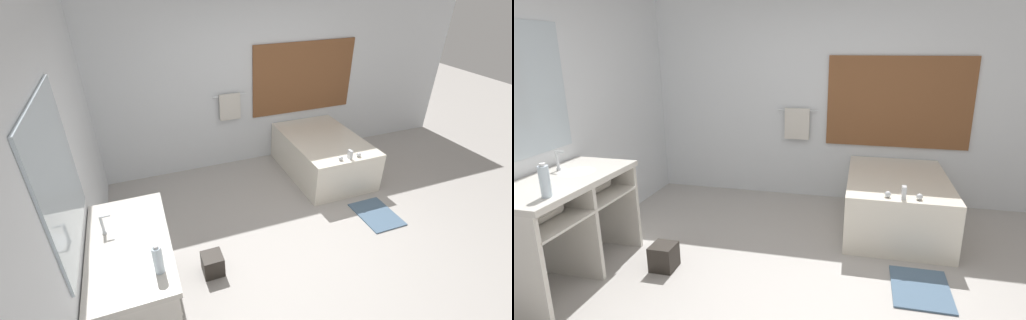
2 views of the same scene
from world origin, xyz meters
The scene contains 9 objects.
ground_plane centered at (0.00, 0.00, 0.00)m, with size 16.00×16.00×0.00m, color #A8A39E.
wall_back_with_blinds centered at (0.03, 2.23, 1.35)m, with size 7.40×0.13×2.70m.
wall_left_with_mirror centered at (-2.23, 0.00, 1.35)m, with size 0.08×7.40×2.70m.
vanity_counter centered at (-1.86, -0.22, 0.64)m, with size 0.64×1.25×0.90m.
sink_faucet centered at (-2.04, -0.04, 0.99)m, with size 0.09×0.04×0.18m.
bathtub centered at (0.93, 1.43, 0.32)m, with size 1.05×1.52×0.71m.
water_bottle_1 centered at (-1.66, -0.61, 1.02)m, with size 0.07×0.07×0.25m.
waste_bin centered at (-1.15, 0.05, 0.12)m, with size 0.21×0.21×0.23m.
bath_mat centered at (1.07, 0.23, 0.01)m, with size 0.47×0.61×0.02m.
Camera 2 is at (0.51, -2.87, 1.94)m, focal length 28.00 mm.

